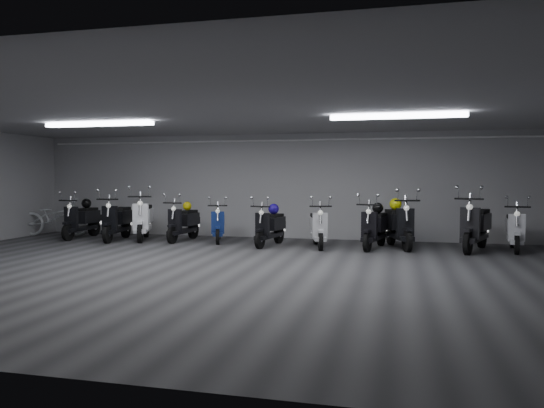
% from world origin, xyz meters
% --- Properties ---
extents(floor, '(14.00, 10.00, 0.01)m').
position_xyz_m(floor, '(0.00, 0.00, -0.01)').
color(floor, '#343436').
rests_on(floor, ground).
extents(ceiling, '(14.00, 10.00, 0.01)m').
position_xyz_m(ceiling, '(0.00, 0.00, 2.80)').
color(ceiling, gray).
rests_on(ceiling, ground).
extents(back_wall, '(14.00, 0.01, 2.80)m').
position_xyz_m(back_wall, '(0.00, 5.00, 1.40)').
color(back_wall, '#9B9B9E').
rests_on(back_wall, ground).
extents(front_wall, '(14.00, 0.01, 2.80)m').
position_xyz_m(front_wall, '(0.00, -5.00, 1.40)').
color(front_wall, '#9B9B9E').
rests_on(front_wall, ground).
extents(fluor_strip_left, '(2.40, 0.18, 0.08)m').
position_xyz_m(fluor_strip_left, '(-3.00, 1.00, 2.74)').
color(fluor_strip_left, white).
rests_on(fluor_strip_left, ceiling).
extents(fluor_strip_right, '(2.40, 0.18, 0.08)m').
position_xyz_m(fluor_strip_right, '(3.00, 1.00, 2.74)').
color(fluor_strip_right, white).
rests_on(fluor_strip_right, ceiling).
extents(conduit, '(13.60, 0.05, 0.05)m').
position_xyz_m(conduit, '(0.00, 4.92, 2.62)').
color(conduit, white).
rests_on(conduit, back_wall).
extents(scooter_0, '(0.60, 1.75, 1.29)m').
position_xyz_m(scooter_0, '(-5.21, 3.63, 0.65)').
color(scooter_0, black).
rests_on(scooter_0, floor).
extents(scooter_1, '(0.87, 1.90, 1.36)m').
position_xyz_m(scooter_1, '(-4.03, 3.43, 0.68)').
color(scooter_1, black).
rests_on(scooter_1, floor).
extents(scooter_2, '(1.28, 2.04, 1.44)m').
position_xyz_m(scooter_2, '(-3.42, 3.68, 0.72)').
color(scooter_2, white).
rests_on(scooter_2, floor).
extents(scooter_3, '(0.71, 1.73, 1.25)m').
position_xyz_m(scooter_3, '(-2.32, 3.72, 0.63)').
color(scooter_3, black).
rests_on(scooter_3, floor).
extents(scooter_4, '(0.98, 1.67, 1.18)m').
position_xyz_m(scooter_4, '(-1.38, 3.77, 0.59)').
color(scooter_4, navy).
rests_on(scooter_4, floor).
extents(scooter_5, '(0.84, 1.70, 1.21)m').
position_xyz_m(scooter_5, '(0.07, 3.31, 0.60)').
color(scooter_5, black).
rests_on(scooter_5, floor).
extents(scooter_6, '(0.94, 1.74, 1.23)m').
position_xyz_m(scooter_6, '(1.23, 3.34, 0.62)').
color(scooter_6, silver).
rests_on(scooter_6, floor).
extents(scooter_7, '(0.96, 1.82, 1.29)m').
position_xyz_m(scooter_7, '(2.53, 3.41, 0.65)').
color(scooter_7, black).
rests_on(scooter_7, floor).
extents(scooter_8, '(1.15, 1.99, 1.40)m').
position_xyz_m(scooter_8, '(3.06, 3.64, 0.70)').
color(scooter_8, black).
rests_on(scooter_8, floor).
extents(scooter_9, '(1.31, 2.09, 1.47)m').
position_xyz_m(scooter_9, '(4.71, 3.53, 0.74)').
color(scooter_9, black).
rests_on(scooter_9, floor).
extents(bicycle, '(2.04, 1.02, 1.26)m').
position_xyz_m(bicycle, '(-6.30, 4.02, 0.63)').
color(bicycle, white).
rests_on(bicycle, floor).
extents(scooter_10, '(0.78, 1.75, 1.26)m').
position_xyz_m(scooter_10, '(5.57, 3.75, 0.63)').
color(scooter_10, white).
rests_on(scooter_10, floor).
extents(helmet_0, '(0.26, 0.26, 0.26)m').
position_xyz_m(helmet_0, '(0.12, 3.53, 0.88)').
color(helmet_0, '#1C0C87').
rests_on(helmet_0, scooter_5).
extents(helmet_1, '(0.25, 0.25, 0.25)m').
position_xyz_m(helmet_1, '(2.58, 3.64, 0.93)').
color(helmet_1, black).
rests_on(helmet_1, scooter_7).
extents(helmet_2, '(0.26, 0.26, 0.26)m').
position_xyz_m(helmet_2, '(-5.20, 3.88, 0.93)').
color(helmet_2, black).
rests_on(helmet_2, scooter_0).
extents(helmet_3, '(0.28, 0.28, 0.28)m').
position_xyz_m(helmet_3, '(2.98, 3.90, 1.01)').
color(helmet_3, '#D6DB0C').
rests_on(helmet_3, scooter_8).
extents(helmet_4, '(0.23, 0.23, 0.23)m').
position_xyz_m(helmet_4, '(-2.30, 3.96, 0.89)').
color(helmet_4, '#BDAE0B').
rests_on(helmet_4, scooter_3).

